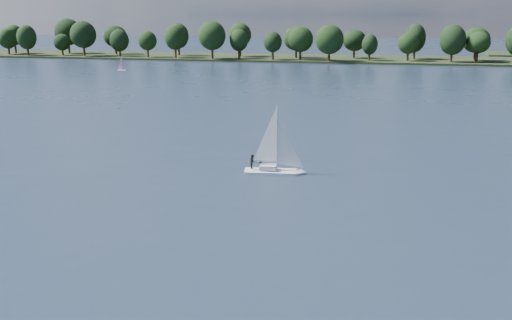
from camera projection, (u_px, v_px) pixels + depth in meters
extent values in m
plane|color=#233342|center=(353.00, 99.00, 123.63)|extent=(700.00, 700.00, 0.00)
cube|color=black|center=(370.00, 60.00, 229.43)|extent=(660.00, 40.00, 1.50)
cube|color=white|center=(272.00, 173.00, 66.05)|extent=(6.63, 2.59, 0.76)
cube|color=white|center=(272.00, 167.00, 65.86)|extent=(2.03, 1.37, 0.47)
cylinder|color=#ACABB2|center=(272.00, 137.00, 64.98)|extent=(0.11, 0.11, 7.60)
imported|color=black|center=(261.00, 160.00, 66.47)|extent=(0.57, 0.69, 1.64)
imported|color=black|center=(253.00, 161.00, 65.93)|extent=(0.74, 0.89, 1.64)
cube|color=white|center=(122.00, 70.00, 187.97)|extent=(3.04, 1.35, 0.48)
cylinder|color=silver|center=(122.00, 63.00, 187.38)|extent=(0.08, 0.08, 4.24)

